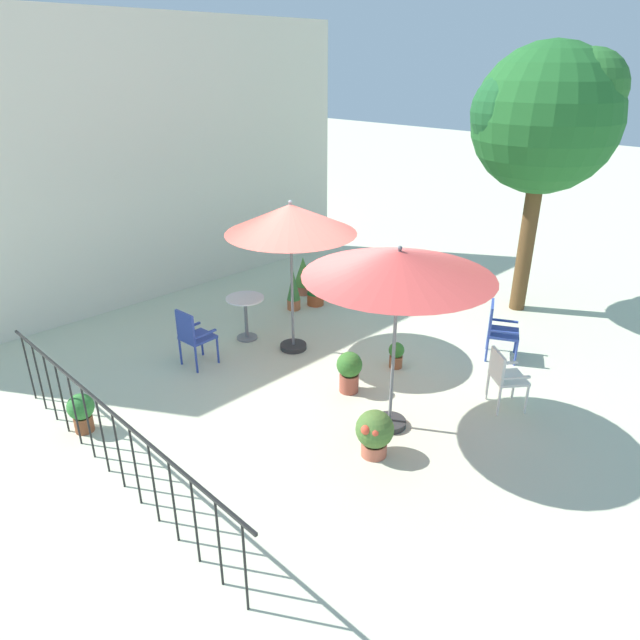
{
  "coord_description": "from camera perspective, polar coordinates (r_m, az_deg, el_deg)",
  "views": [
    {
      "loc": [
        -5.47,
        -5.39,
        4.42
      ],
      "look_at": [
        0.0,
        0.11,
        0.88
      ],
      "focal_mm": 32.16,
      "sensor_mm": 36.0,
      "label": 1
    }
  ],
  "objects": [
    {
      "name": "patio_chair_0",
      "position": [
        9.06,
        -12.53,
        -1.41
      ],
      "size": [
        0.49,
        0.47,
        0.95
      ],
      "color": "#2D409A",
      "rests_on": "ground"
    },
    {
      "name": "potted_plant_8",
      "position": [
        10.98,
        -2.65,
        2.97
      ],
      "size": [
        0.26,
        0.26,
        0.79
      ],
      "color": "#B7633C",
      "rests_on": "ground"
    },
    {
      "name": "potted_plant_1",
      "position": [
        7.05,
        5.46,
        -11.03
      ],
      "size": [
        0.48,
        0.47,
        0.61
      ],
      "color": "#C3624A",
      "rests_on": "ground"
    },
    {
      "name": "potted_plant_3",
      "position": [
        11.74,
        -1.69,
        4.52
      ],
      "size": [
        0.39,
        0.39,
        0.78
      ],
      "color": "#C0654C",
      "rests_on": "ground"
    },
    {
      "name": "terrace_railing",
      "position": [
        6.87,
        -20.36,
        -10.18
      ],
      "size": [
        0.03,
        5.24,
        1.01
      ],
      "color": "black",
      "rests_on": "ground"
    },
    {
      "name": "patio_chair_1",
      "position": [
        9.57,
        17.31,
        -0.71
      ],
      "size": [
        0.65,
        0.65,
        0.92
      ],
      "color": "#3149A0",
      "rests_on": "ground"
    },
    {
      "name": "potted_plant_6",
      "position": [
        11.87,
        1.14,
        4.45
      ],
      "size": [
        0.39,
        0.39,
        0.63
      ],
      "color": "#9D4F2B",
      "rests_on": "ground"
    },
    {
      "name": "potted_plant_2",
      "position": [
        11.2,
        -0.46,
        3.07
      ],
      "size": [
        0.33,
        0.33,
        0.64
      ],
      "color": "#A94E29",
      "rests_on": "ground"
    },
    {
      "name": "ground_plane",
      "position": [
        8.86,
        0.5,
        -5.39
      ],
      "size": [
        60.0,
        60.0,
        0.0
      ],
      "primitive_type": "plane",
      "color": "beige"
    },
    {
      "name": "potted_plant_5",
      "position": [
        12.38,
        1.09,
        5.12
      ],
      "size": [
        0.32,
        0.32,
        0.61
      ],
      "color": "#994329",
      "rests_on": "ground"
    },
    {
      "name": "patio_chair_2",
      "position": [
        8.21,
        17.87,
        -5.21
      ],
      "size": [
        0.61,
        0.61,
        0.86
      ],
      "color": "silver",
      "rests_on": "ground"
    },
    {
      "name": "patio_umbrella_0",
      "position": [
        6.75,
        7.85,
        5.39
      ],
      "size": [
        2.29,
        2.29,
        2.47
      ],
      "color": "#2D2D2D",
      "rests_on": "ground"
    },
    {
      "name": "villa_facade",
      "position": [
        11.67,
        -16.9,
        14.59
      ],
      "size": [
        9.47,
        0.3,
        5.21
      ],
      "primitive_type": "cube",
      "color": "silver",
      "rests_on": "ground"
    },
    {
      "name": "potted_plant_7",
      "position": [
        8.05,
        -22.65,
        -8.35
      ],
      "size": [
        0.34,
        0.34,
        0.54
      ],
      "color": "brown",
      "rests_on": "ground"
    },
    {
      "name": "potted_plant_0",
      "position": [
        8.27,
        2.93,
        -5.0
      ],
      "size": [
        0.37,
        0.37,
        0.62
      ],
      "color": "#A54E3C",
      "rests_on": "ground"
    },
    {
      "name": "patio_umbrella_1",
      "position": [
        8.83,
        -2.94,
        9.91
      ],
      "size": [
        2.04,
        2.04,
        2.5
      ],
      "color": "#2D2D2D",
      "rests_on": "ground"
    },
    {
      "name": "cafe_table_0",
      "position": [
        9.82,
        -7.42,
        0.94
      ],
      "size": [
        0.65,
        0.65,
        0.76
      ],
      "color": "white",
      "rests_on": "ground"
    },
    {
      "name": "shade_tree",
      "position": [
        11.04,
        21.49,
        18.12
      ],
      "size": [
        2.62,
        2.49,
        4.74
      ],
      "color": "brown",
      "rests_on": "ground"
    },
    {
      "name": "potted_plant_4",
      "position": [
        9.03,
        7.59,
        -3.39
      ],
      "size": [
        0.25,
        0.25,
        0.42
      ],
      "color": "#A25533",
      "rests_on": "ground"
    }
  ]
}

